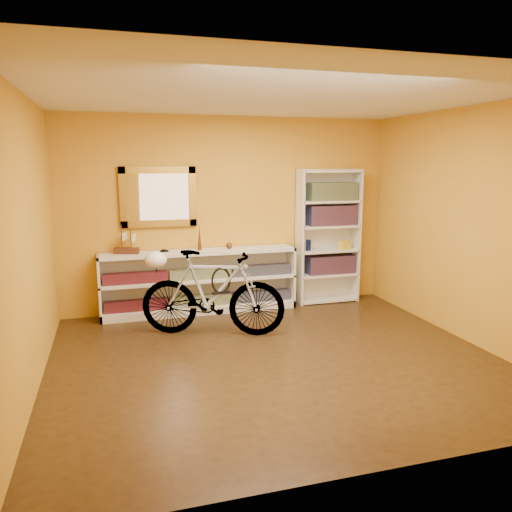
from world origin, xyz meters
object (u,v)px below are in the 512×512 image
object	(u,v)px
bookcase	(328,237)
helmet	(156,260)
bicycle	(213,293)
console_unit	(200,281)

from	to	relation	value
bookcase	helmet	bearing A→B (deg)	-163.88
bookcase	bicycle	size ratio (longest dim) A/B	1.11
console_unit	helmet	distance (m)	1.04
bookcase	bicycle	world-z (taller)	bookcase
bicycle	helmet	bearing A→B (deg)	90.00
console_unit	bicycle	xyz separation A→B (m)	(-0.02, -0.92, 0.08)
helmet	console_unit	bearing A→B (deg)	47.73
bookcase	bicycle	xyz separation A→B (m)	(-1.87, -0.95, -0.45)
console_unit	bookcase	distance (m)	1.92
bookcase	helmet	size ratio (longest dim) A/B	7.39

